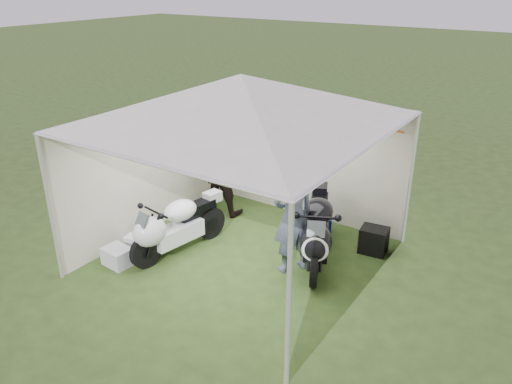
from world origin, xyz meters
TOP-DOWN VIEW (x-y plane):
  - ground at (0.00, 0.00)m, footprint 80.00×80.00m
  - canopy_tent at (-0.00, 0.03)m, footprint 5.66×5.66m
  - motorcycle_white at (-1.02, -0.50)m, footprint 0.62×1.91m
  - motorcycle_black at (1.05, 0.55)m, footprint 1.15×2.01m
  - paddock_stand at (0.64, 1.44)m, footprint 0.54×0.45m
  - person_dark_jacket at (-1.36, 1.21)m, footprint 1.03×0.88m
  - person_blue_jacket at (0.83, 0.16)m, footprint 0.73×0.81m
  - equipment_box at (1.70, 1.37)m, footprint 0.48×0.40m
  - crate_0 at (-1.56, -1.27)m, footprint 0.47×0.38m
  - crate_1 at (-1.42, -0.67)m, footprint 0.47×0.47m
  - crate_2 at (-1.75, -0.73)m, footprint 0.33×0.29m

SIDE VIEW (x-z plane):
  - ground at x=0.00m, z-range 0.00..0.00m
  - crate_2 at x=-1.75m, z-range 0.00..0.21m
  - crate_0 at x=-1.56m, z-range 0.00..0.29m
  - crate_1 at x=-1.42m, z-range 0.00..0.32m
  - paddock_stand at x=0.64m, z-range 0.00..0.35m
  - equipment_box at x=1.70m, z-range 0.00..0.44m
  - motorcycle_white at x=-1.02m, z-range 0.05..1.00m
  - motorcycle_black at x=1.05m, z-range 0.06..1.12m
  - person_dark_jacket at x=-1.36m, z-range 0.00..1.84m
  - person_blue_jacket at x=0.83m, z-range 0.00..1.85m
  - canopy_tent at x=0.00m, z-range 1.08..4.08m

